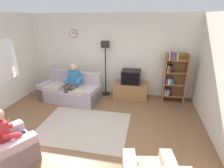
# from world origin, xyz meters

# --- Properties ---
(ground_plane) EXTENTS (12.00, 12.00, 0.00)m
(ground_plane) POSITION_xyz_m (0.00, 0.00, 0.00)
(ground_plane) COLOR brown
(back_wall_assembly) EXTENTS (6.20, 0.17, 2.70)m
(back_wall_assembly) POSITION_xyz_m (-0.00, 2.66, 1.35)
(back_wall_assembly) COLOR silver
(back_wall_assembly) RESTS_ON ground_plane
(couch) EXTENTS (2.00, 1.14, 0.90)m
(couch) POSITION_xyz_m (-1.11, 1.68, 0.31)
(couch) COLOR #A899A8
(couch) RESTS_ON ground_plane
(tv_stand) EXTENTS (1.10, 0.56, 0.53)m
(tv_stand) POSITION_xyz_m (0.79, 2.25, 0.27)
(tv_stand) COLOR olive
(tv_stand) RESTS_ON ground_plane
(tv) EXTENTS (0.60, 0.49, 0.44)m
(tv) POSITION_xyz_m (0.79, 2.23, 0.75)
(tv) COLOR black
(tv) RESTS_ON tv_stand
(bookshelf) EXTENTS (0.68, 0.36, 1.58)m
(bookshelf) POSITION_xyz_m (2.10, 2.32, 0.83)
(bookshelf) COLOR olive
(bookshelf) RESTS_ON ground_plane
(floor_lamp) EXTENTS (0.28, 0.28, 1.85)m
(floor_lamp) POSITION_xyz_m (-0.09, 2.35, 1.45)
(floor_lamp) COLOR black
(floor_lamp) RESTS_ON ground_plane
(armchair_near_window) EXTENTS (1.14, 1.16, 0.90)m
(armchair_near_window) POSITION_xyz_m (-1.18, -1.08, 0.29)
(armchair_near_window) COLOR beige
(armchair_near_window) RESTS_ON ground_plane
(area_rug) EXTENTS (2.20, 1.70, 0.01)m
(area_rug) POSITION_xyz_m (-0.17, 0.29, 0.01)
(area_rug) COLOR #AD9E8E
(area_rug) RESTS_ON ground_plane
(person_on_couch) EXTENTS (0.55, 0.57, 1.24)m
(person_on_couch) POSITION_xyz_m (-0.95, 1.57, 0.70)
(person_on_couch) COLOR #3372B2
(person_on_couch) RESTS_ON ground_plane
(person_in_left_armchair) EXTENTS (0.61, 0.63, 1.12)m
(person_in_left_armchair) POSITION_xyz_m (-1.13, -1.01, 0.60)
(person_in_left_armchair) COLOR red
(person_in_left_armchair) RESTS_ON ground_plane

